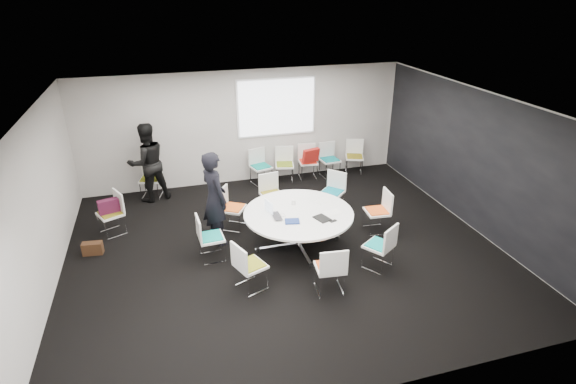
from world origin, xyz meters
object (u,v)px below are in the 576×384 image
object	(u,v)px
chair_spare_left	(112,221)
cup	(293,202)
chair_ring_e	(211,246)
chair_back_a	(261,173)
laptop	(279,216)
chair_ring_a	(377,219)
chair_ring_h	(379,254)
chair_back_b	(285,171)
brown_bag	(93,248)
person_main	(215,198)
chair_back_c	(308,168)
chair_back_e	(354,163)
person_back	(147,163)
chair_back_d	(329,166)
maroon_bag	(109,206)
chair_ring_c	(272,202)
chair_person_back	(151,186)
chair_ring_g	(330,277)
chair_ring_f	(250,274)
chair_ring_b	(332,199)
chair_ring_d	(233,216)
conference_table	(298,222)

from	to	relation	value
chair_spare_left	cup	distance (m)	3.69
chair_ring_e	chair_back_a	size ratio (longest dim) A/B	1.00
laptop	chair_ring_e	bearing A→B (deg)	85.81
chair_ring_a	chair_ring_h	size ratio (longest dim) A/B	1.00
chair_ring_a	chair_back_b	world-z (taller)	same
chair_ring_h	brown_bag	world-z (taller)	chair_ring_h
person_main	chair_back_c	bearing A→B (deg)	-67.98
chair_back_e	person_back	bearing A→B (deg)	22.69
chair_ring_e	chair_ring_h	distance (m)	3.03
chair_back_d	chair_back_e	world-z (taller)	same
chair_ring_h	cup	xyz separation A→B (m)	(-1.15, 1.44, 0.50)
laptop	chair_back_a	bearing A→B (deg)	-6.90
cup	maroon_bag	bearing A→B (deg)	161.73
chair_ring_c	chair_back_c	xyz separation A→B (m)	(1.38, 1.66, 0.00)
chair_ring_e	chair_back_e	xyz separation A→B (m)	(4.21, 3.11, 0.00)
chair_back_a	chair_back_e	bearing A→B (deg)	163.91
chair_person_back	laptop	distance (m)	3.94
chair_ring_g	chair_spare_left	size ratio (longest dim) A/B	1.00
chair_back_a	chair_spare_left	distance (m)	3.81
chair_back_c	chair_ring_g	bearing A→B (deg)	82.55
chair_back_a	chair_ring_f	bearing A→B (deg)	58.58
chair_ring_h	chair_back_d	distance (m)	4.25
chair_ring_b	cup	world-z (taller)	chair_ring_b
chair_ring_f	chair_back_c	distance (m)	4.83
brown_bag	person_back	bearing A→B (deg)	62.68
chair_back_b	chair_ring_d	bearing A→B (deg)	63.59
chair_ring_a	laptop	bearing A→B (deg)	99.42
chair_back_b	person_back	xyz separation A→B (m)	(-3.29, -0.15, 0.65)
chair_ring_h	brown_bag	size ratio (longest dim) A/B	2.44
chair_ring_d	brown_bag	xyz separation A→B (m)	(-2.71, -0.27, -0.16)
chair_ring_h	chair_back_e	xyz separation A→B (m)	(1.39, 4.22, 0.00)
person_main	chair_back_b	bearing A→B (deg)	-60.78
person_main	chair_ring_b	bearing A→B (deg)	-97.89
chair_ring_f	chair_back_e	world-z (taller)	same
chair_back_c	chair_spare_left	xyz separation A→B (m)	(-4.70, -1.62, 0.00)
laptop	conference_table	bearing A→B (deg)	-80.08
chair_ring_b	chair_spare_left	world-z (taller)	same
chair_ring_h	chair_back_d	size ratio (longest dim) A/B	1.00
chair_back_a	chair_spare_left	xyz separation A→B (m)	(-3.45, -1.62, 0.00)
chair_ring_a	person_main	distance (m)	3.30
chair_ring_d	chair_back_e	world-z (taller)	same
conference_table	chair_ring_f	bearing A→B (deg)	-137.82
chair_back_a	cup	xyz separation A→B (m)	(0.02, -2.78, 0.50)
chair_ring_f	brown_bag	size ratio (longest dim) A/B	2.44
conference_table	chair_back_d	world-z (taller)	chair_back_d
chair_ring_d	chair_back_c	xyz separation A→B (m)	(2.32, 2.07, 0.00)
chair_back_e	chair_spare_left	world-z (taller)	same
conference_table	chair_ring_c	size ratio (longest dim) A/B	2.35
conference_table	chair_ring_e	world-z (taller)	chair_ring_e
chair_back_c	laptop	bearing A→B (deg)	69.70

